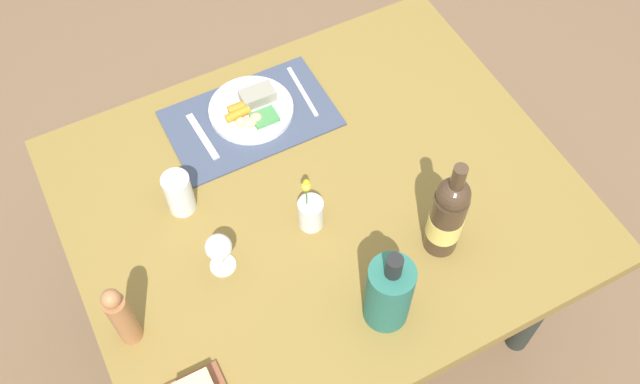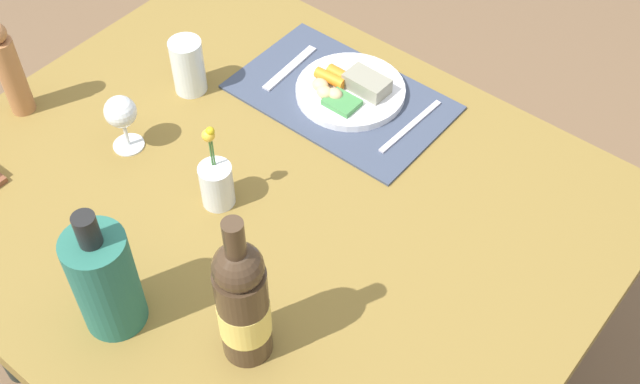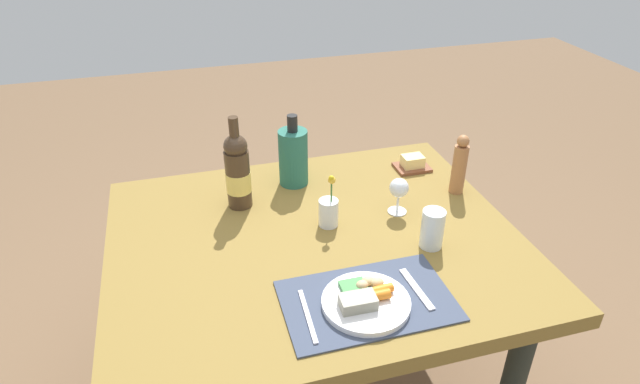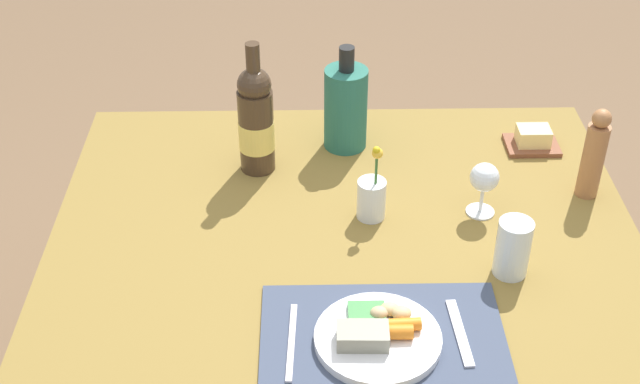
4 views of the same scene
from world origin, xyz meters
The scene contains 12 objects.
ground_plane centered at (0.00, 0.00, 0.00)m, with size 8.00×8.00×0.00m, color brown.
dining_table centered at (0.00, 0.00, 0.62)m, with size 1.28×1.06×0.70m.
placemat centered at (0.06, -0.32, 0.71)m, with size 0.46×0.29×0.01m, color #3C455A.
dinner_plate centered at (0.05, -0.33, 0.73)m, with size 0.24×0.24×0.05m.
fork centered at (-0.11, -0.33, 0.71)m, with size 0.01×0.20×0.01m, color silver.
knife centered at (0.20, -0.32, 0.71)m, with size 0.02×0.17×0.01m, color silver.
wine_glass centered at (0.31, 0.07, 0.79)m, with size 0.06×0.06×0.13m.
pepper_mill centered at (0.56, 0.14, 0.81)m, with size 0.05×0.05×0.22m.
wine_bottle centered at (-0.20, 0.26, 0.84)m, with size 0.08×0.08×0.33m.
water_tumbler centered at (0.33, -0.14, 0.76)m, with size 0.07×0.07×0.13m.
flower_vase centered at (0.06, 0.06, 0.76)m, with size 0.06×0.06×0.19m.
cooler_bottle centered at (0.02, 0.36, 0.81)m, with size 0.11×0.11×0.27m.
Camera 1 is at (0.45, 0.87, 2.25)m, focal length 39.54 mm.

